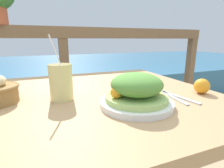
# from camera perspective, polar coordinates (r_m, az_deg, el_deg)

# --- Properties ---
(patio_table) EXTENTS (1.10, 0.95, 0.78)m
(patio_table) POSITION_cam_1_polar(r_m,az_deg,el_deg) (0.79, -7.84, -10.23)
(patio_table) COLOR tan
(patio_table) RESTS_ON ground_plane
(railing_fence) EXTENTS (2.80, 0.08, 1.11)m
(railing_fence) POSITION_cam_1_polar(r_m,az_deg,el_deg) (1.51, -15.31, 6.93)
(railing_fence) COLOR brown
(railing_fence) RESTS_ON ground_plane
(sea_backdrop) EXTENTS (12.00, 4.00, 0.52)m
(sea_backdrop) POSITION_cam_1_polar(r_m,az_deg,el_deg) (4.06, -18.90, 2.94)
(sea_backdrop) COLOR teal
(sea_backdrop) RESTS_ON ground_plane
(salad_plate) EXTENTS (0.26, 0.26, 0.12)m
(salad_plate) POSITION_cam_1_polar(r_m,az_deg,el_deg) (0.61, 7.98, -2.58)
(salad_plate) COLOR silver
(salad_plate) RESTS_ON patio_table
(drink_glass) EXTENTS (0.09, 0.09, 0.25)m
(drink_glass) POSITION_cam_1_polar(r_m,az_deg,el_deg) (0.69, -16.31, 0.56)
(drink_glass) COLOR #DBCC7F
(drink_glass) RESTS_ON patio_table
(fork) EXTENTS (0.04, 0.18, 0.00)m
(fork) POSITION_cam_1_polar(r_m,az_deg,el_deg) (0.75, 21.27, -4.07)
(fork) COLOR silver
(fork) RESTS_ON patio_table
(knife) EXTENTS (0.03, 0.18, 0.00)m
(knife) POSITION_cam_1_polar(r_m,az_deg,el_deg) (0.74, 19.25, -4.10)
(knife) COLOR silver
(knife) RESTS_ON patio_table
(orange_near_glass) EXTENTS (0.06, 0.06, 0.06)m
(orange_near_glass) POSITION_cam_1_polar(r_m,az_deg,el_deg) (0.84, 27.27, -0.62)
(orange_near_glass) COLOR orange
(orange_near_glass) RESTS_ON patio_table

